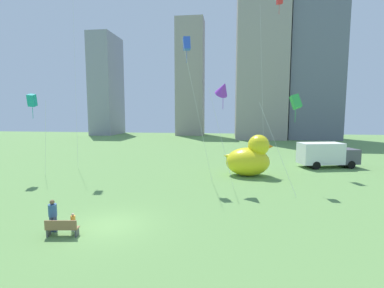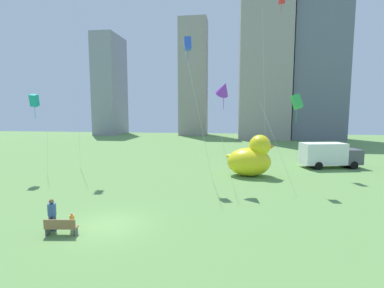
{
  "view_description": "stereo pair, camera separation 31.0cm",
  "coord_description": "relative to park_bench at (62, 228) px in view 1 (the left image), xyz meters",
  "views": [
    {
      "loc": [
        6.52,
        -14.45,
        6.33
      ],
      "look_at": [
        3.89,
        6.06,
        3.98
      ],
      "focal_mm": 26.28,
      "sensor_mm": 36.0,
      "label": 1
    },
    {
      "loc": [
        6.82,
        -14.41,
        6.33
      ],
      "look_at": [
        3.89,
        6.06,
        3.98
      ],
      "focal_mm": 26.28,
      "sensor_mm": 36.0,
      "label": 2
    }
  ],
  "objects": [
    {
      "name": "kite_green",
      "position": [
        13.82,
        11.38,
        6.68
      ],
      "size": [
        3.4,
        3.38,
        7.86
      ],
      "color": "silver",
      "rests_on": "ground"
    },
    {
      "name": "kite_red",
      "position": [
        14.05,
        22.64,
        18.78
      ],
      "size": [
        2.46,
        3.54,
        20.08
      ],
      "color": "silver",
      "rests_on": "ground"
    },
    {
      "name": "city_skyline",
      "position": [
        12.63,
        60.09,
        16.87
      ],
      "size": [
        62.98,
        18.92,
        39.91
      ],
      "color": "gray",
      "rests_on": "ground"
    },
    {
      "name": "ground_plane",
      "position": [
        1.82,
        1.67,
        -0.47
      ],
      "size": [
        140.0,
        140.0,
        0.0
      ],
      "primitive_type": "plane",
      "color": "#64914B"
    },
    {
      "name": "giant_inflatable_duck",
      "position": [
        10.51,
        15.37,
        1.28
      ],
      "size": [
        4.98,
        3.2,
        4.13
      ],
      "color": "yellow",
      "rests_on": "ground"
    },
    {
      "name": "kite_blue",
      "position": [
        4.55,
        13.1,
        11.93
      ],
      "size": [
        2.78,
        2.81,
        13.09
      ],
      "color": "silver",
      "rests_on": "ground"
    },
    {
      "name": "box_truck",
      "position": [
        19.62,
        20.83,
        0.98
      ],
      "size": [
        6.9,
        3.69,
        2.85
      ],
      "color": "white",
      "rests_on": "ground"
    },
    {
      "name": "person_adult",
      "position": [
        -0.81,
        0.51,
        0.49
      ],
      "size": [
        0.43,
        0.43,
        1.74
      ],
      "color": "#38476B",
      "rests_on": "ground"
    },
    {
      "name": "person_child",
      "position": [
        0.23,
        0.67,
        0.08
      ],
      "size": [
        0.25,
        0.25,
        1.0
      ],
      "color": "silver",
      "rests_on": "ground"
    },
    {
      "name": "park_bench",
      "position": [
        0.0,
        0.0,
        0.0
      ],
      "size": [
        1.66,
        0.65,
        0.9
      ],
      "color": "olive",
      "rests_on": "ground"
    },
    {
      "name": "kite_teal",
      "position": [
        -9.88,
        11.62,
        6.93
      ],
      "size": [
        1.72,
        1.81,
        8.07
      ],
      "color": "silver",
      "rests_on": "ground"
    },
    {
      "name": "kite_purple",
      "position": [
        7.89,
        11.17,
        7.8
      ],
      "size": [
        2.17,
        2.1,
        9.06
      ],
      "color": "silver",
      "rests_on": "ground"
    }
  ]
}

